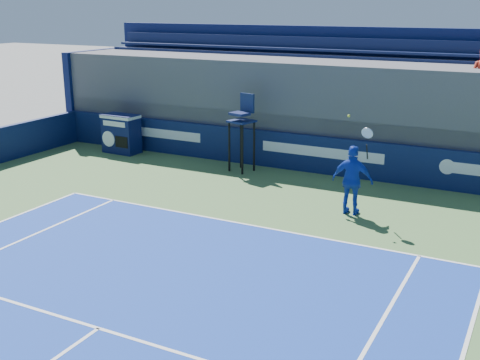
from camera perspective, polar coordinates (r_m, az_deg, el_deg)
The scene contains 5 objects.
back_hoarding at distance 19.09m, azimuth 7.77°, elevation 2.35°, with size 20.40×0.21×1.20m.
match_clock at distance 21.99m, azimuth -11.20°, elevation 4.43°, with size 1.35×0.79×1.40m.
umpire_chair at distance 19.01m, azimuth 0.23°, elevation 5.31°, with size 0.86×0.86×2.48m.
tennis_player at distance 15.41m, azimuth 10.63°, elevation -0.02°, with size 1.05×0.45×2.57m.
stadium_seating at distance 20.75m, azimuth 9.89°, elevation 6.86°, with size 21.00×4.05×4.40m.
Camera 1 is at (6.16, -0.38, 5.20)m, focal length 45.00 mm.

